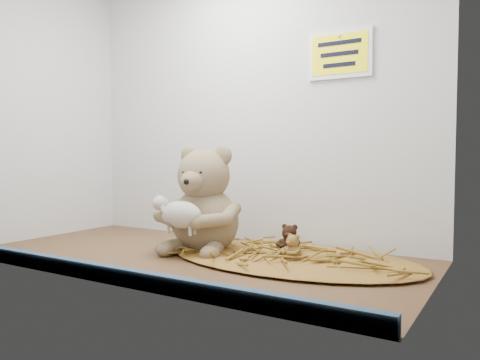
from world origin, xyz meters
The scene contains 8 objects.
alcove_shell centered at (0.00, 9.00, 45.00)cm, with size 120.40×60.20×90.40cm.
front_rail centered at (0.00, -28.80, 1.80)cm, with size 119.28×2.20×3.60cm, color #374F6A.
straw_bed centered at (24.59, 9.60, 0.66)cm, with size 67.85×39.39×1.31cm, color brown.
main_teddy centered at (-1.17, 8.16, 14.78)cm, with size 23.83×25.16×29.56cm, color #897954, non-canonical shape.
toy_lamb centered at (-1.17, -2.43, 11.41)cm, with size 15.48×9.44×10.00cm, color beige, non-canonical shape.
mini_teddy_tan centered at (26.42, 6.71, 4.55)cm, with size 5.23×5.52×6.48cm, color olive, non-canonical shape.
mini_teddy_brown centered at (22.77, 12.49, 5.25)cm, with size 6.35×6.70×7.87cm, color black, non-canonical shape.
wall_sign centered at (30.00, 29.40, 55.00)cm, with size 16.00×1.20×11.00cm, color #F8EF0C.
Camera 1 is at (74.08, -97.97, 26.76)cm, focal length 35.00 mm.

